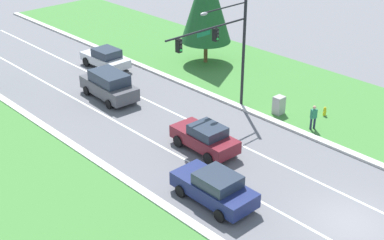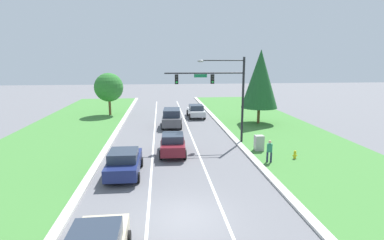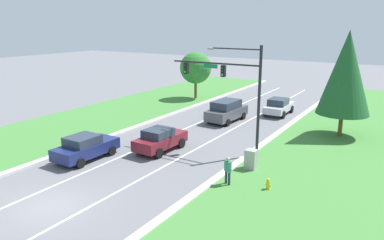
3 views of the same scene
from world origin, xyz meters
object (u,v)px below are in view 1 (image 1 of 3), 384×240
burgundy_sedan (205,138)px  fire_hydrant (325,112)px  graphite_suv (109,85)px  silver_sedan (106,58)px  pedestrian (313,117)px  navy_sedan (215,187)px  traffic_signal_mast (224,42)px  utility_cabinet (279,106)px  conifer_near_right_tree (206,1)px

burgundy_sedan → fire_hydrant: 9.24m
graphite_suv → silver_sedan: graphite_suv is taller
silver_sedan → pedestrian: pedestrian is taller
navy_sedan → burgundy_sedan: (3.28, 3.99, 0.02)m
graphite_suv → traffic_signal_mast: bearing=-57.9°
utility_cabinet → pedestrian: bearing=-93.9°
graphite_suv → conifer_near_right_tree: bearing=5.6°
traffic_signal_mast → burgundy_sedan: (-4.29, -2.75, -4.15)m
graphite_suv → utility_cabinet: bearing=-52.9°
burgundy_sedan → navy_sedan: bearing=-127.3°
utility_cabinet → conifer_near_right_tree: conifer_near_right_tree is taller
utility_cabinet → fire_hydrant: size_ratio=1.87×
burgundy_sedan → traffic_signal_mast: bearing=34.9°
conifer_near_right_tree → navy_sedan: bearing=-133.4°
navy_sedan → pedestrian: 10.10m
traffic_signal_mast → graphite_suv: 9.18m
conifer_near_right_tree → graphite_suv: bearing=-177.8°
traffic_signal_mast → graphite_suv: (-3.97, 7.25, -3.99)m
traffic_signal_mast → navy_sedan: bearing=-138.3°
pedestrian → conifer_near_right_tree: bearing=-83.0°
conifer_near_right_tree → pedestrian: bearing=-105.1°
graphite_suv → pedestrian: bearing=-60.0°
graphite_suv → conifer_near_right_tree: conifer_near_right_tree is taller
burgundy_sedan → utility_cabinet: size_ratio=3.34×
conifer_near_right_tree → fire_hydrant: bearing=-96.2°
silver_sedan → utility_cabinet: size_ratio=3.48×
traffic_signal_mast → utility_cabinet: bearing=-45.3°
fire_hydrant → navy_sedan: bearing=-171.9°
utility_cabinet → conifer_near_right_tree: 11.77m
graphite_suv → fire_hydrant: (8.63, -12.25, -0.67)m
pedestrian → fire_hydrant: (2.19, 0.57, -0.59)m
silver_sedan → navy_sedan: bearing=-110.9°
pedestrian → conifer_near_right_tree: (3.56, 13.21, 4.23)m
silver_sedan → burgundy_sedan: bearing=-104.5°
graphite_suv → pedestrian: size_ratio=2.94×
navy_sedan → pedestrian: size_ratio=2.69×
burgundy_sedan → conifer_near_right_tree: bearing=47.4°
utility_cabinet → fire_hydrant: (1.99, -2.30, -0.31)m
navy_sedan → pedestrian: (10.04, 1.17, 0.10)m
navy_sedan → silver_sedan: navy_sedan is taller
burgundy_sedan → utility_cabinet: (6.96, 0.06, -0.20)m
burgundy_sedan → pedestrian: bearing=-20.5°
silver_sedan → conifer_near_right_tree: (6.73, -4.72, 4.32)m
navy_sedan → fire_hydrant: navy_sedan is taller
traffic_signal_mast → fire_hydrant: size_ratio=10.76×
silver_sedan → traffic_signal_mast: bearing=-87.9°
traffic_signal_mast → silver_sedan: traffic_signal_mast is taller
silver_sedan → utility_cabinet: silver_sedan is taller
conifer_near_right_tree → burgundy_sedan: bearing=-134.8°
burgundy_sedan → pedestrian: 7.33m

